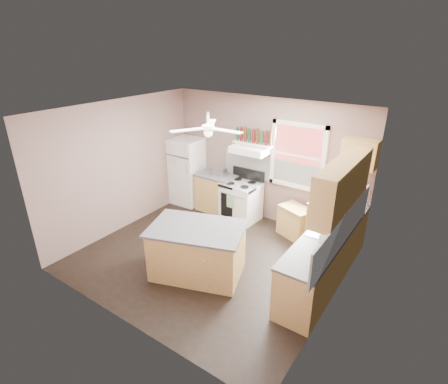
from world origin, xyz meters
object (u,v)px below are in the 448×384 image
Objects in this scene: cart at (295,222)px; island at (198,252)px; refrigerator at (187,171)px; stove at (241,201)px; toaster at (220,172)px.

cart is 0.44× the size of island.
refrigerator reaches higher than cart.
refrigerator is 1.60m from stove.
refrigerator reaches higher than island.
stove is (1.55, -0.02, -0.38)m from refrigerator.
island is (1.06, -2.19, -0.56)m from toaster.
toaster is 0.33× the size of stove.
refrigerator is at bearing -176.98° from stove.
refrigerator is at bearing 113.81° from island.
refrigerator is 5.78× the size of toaster.
stove is 0.58× the size of island.
toaster is 2.03m from cart.
toaster reaches higher than island.
toaster is at bearing -1.61° from refrigerator.
island is at bearing -59.76° from toaster.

